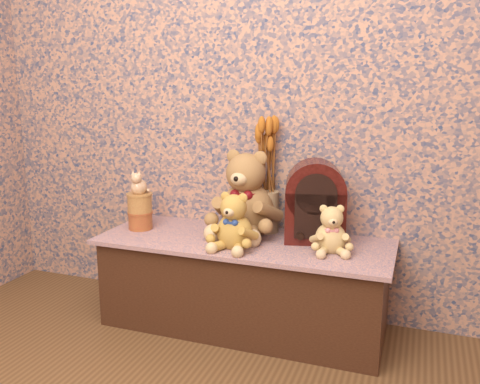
% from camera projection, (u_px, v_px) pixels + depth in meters
% --- Properties ---
extents(display_shelf, '(1.38, 0.53, 0.44)m').
position_uv_depth(display_shelf, '(244.00, 283.00, 2.42)').
color(display_shelf, '#3A4577').
rests_on(display_shelf, ground).
extents(teddy_large, '(0.38, 0.44, 0.44)m').
position_uv_depth(teddy_large, '(247.00, 189.00, 2.44)').
color(teddy_large, '#99673B').
rests_on(teddy_large, display_shelf).
extents(teddy_medium, '(0.23, 0.27, 0.27)m').
position_uv_depth(teddy_medium, '(235.00, 218.00, 2.24)').
color(teddy_medium, '#B07B31').
rests_on(teddy_medium, display_shelf).
extents(teddy_small, '(0.24, 0.26, 0.23)m').
position_uv_depth(teddy_small, '(331.00, 226.00, 2.19)').
color(teddy_small, tan).
rests_on(teddy_small, display_shelf).
extents(cathedral_radio, '(0.31, 0.26, 0.38)m').
position_uv_depth(cathedral_radio, '(315.00, 201.00, 2.33)').
color(cathedral_radio, '#340C09').
rests_on(cathedral_radio, display_shelf).
extents(ceramic_vase, '(0.13, 0.13, 0.20)m').
position_uv_depth(ceramic_vase, '(266.00, 211.00, 2.49)').
color(ceramic_vase, tan).
rests_on(ceramic_vase, display_shelf).
extents(dried_stalks, '(0.25, 0.25, 0.40)m').
position_uv_depth(dried_stalks, '(267.00, 150.00, 2.43)').
color(dried_stalks, '#B8621D').
rests_on(dried_stalks, ceramic_vase).
extents(biscuit_tin_lower, '(0.15, 0.15, 0.09)m').
position_uv_depth(biscuit_tin_lower, '(140.00, 220.00, 2.54)').
color(biscuit_tin_lower, '#AF7633').
rests_on(biscuit_tin_lower, display_shelf).
extents(biscuit_tin_upper, '(0.14, 0.14, 0.09)m').
position_uv_depth(biscuit_tin_upper, '(140.00, 203.00, 2.52)').
color(biscuit_tin_upper, '#DDBB61').
rests_on(biscuit_tin_upper, biscuit_tin_lower).
extents(cat_figurine, '(0.11, 0.11, 0.12)m').
position_uv_depth(cat_figurine, '(139.00, 182.00, 2.50)').
color(cat_figurine, silver).
rests_on(cat_figurine, biscuit_tin_upper).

